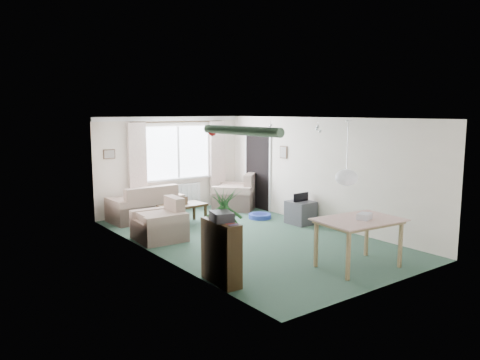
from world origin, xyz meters
TOP-DOWN VIEW (x-y plane):
  - ground at (0.00, 0.00)m, footprint 6.50×6.50m
  - window at (0.20, 3.23)m, footprint 1.80×0.03m
  - curtain_rod at (0.20, 3.15)m, footprint 2.60×0.03m
  - curtain_left at (-0.95, 3.13)m, footprint 0.45×0.08m
  - curtain_right at (1.35, 3.13)m, footprint 0.45×0.08m
  - radiator at (0.20, 3.19)m, footprint 1.20×0.10m
  - doorway at (1.99, 2.20)m, footprint 0.03×0.95m
  - pendant_lamp at (0.20, -2.30)m, footprint 0.36×0.36m
  - tinsel_garland at (-1.92, -2.30)m, footprint 1.60×1.60m
  - bauble_cluster_a at (1.30, 0.90)m, footprint 0.20×0.20m
  - bauble_cluster_b at (1.60, -0.30)m, footprint 0.20×0.20m
  - wall_picture_back at (-1.60, 3.23)m, footprint 0.28×0.03m
  - wall_picture_right at (1.98, 1.20)m, footprint 0.03×0.24m
  - sofa at (-0.96, 2.75)m, footprint 1.68×0.93m
  - armchair_corner at (1.48, 2.51)m, footprint 1.44×1.43m
  - armchair_left at (-1.50, 0.97)m, footprint 0.93×0.97m
  - coffee_table at (-0.49, 1.81)m, footprint 1.05×0.62m
  - photo_frame at (-0.39, 1.85)m, footprint 0.12×0.03m
  - bookshelf at (-1.84, -1.72)m, footprint 0.30×0.78m
  - hifi_box at (-1.84, -1.73)m, footprint 0.36×0.41m
  - houseplant at (-1.65, -1.53)m, footprint 0.76×0.76m
  - dining_table at (0.36, -2.45)m, footprint 1.33×0.95m
  - gift_box at (0.42, -2.51)m, footprint 0.29×0.25m
  - tv_cube at (1.70, 0.28)m, footprint 0.53×0.58m
  - pet_bed at (1.29, 1.24)m, footprint 0.61×0.61m

SIDE VIEW (x-z plane):
  - ground at x=0.00m, z-range 0.00..0.00m
  - pet_bed at x=1.29m, z-range 0.00..0.11m
  - coffee_table at x=-0.49m, z-range 0.00..0.46m
  - tv_cube at x=1.70m, z-range 0.00..0.52m
  - dining_table at x=0.36m, z-range 0.00..0.78m
  - radiator at x=0.20m, z-range 0.12..0.68m
  - sofa at x=-0.96m, z-range 0.00..0.83m
  - armchair_left at x=-1.50m, z-range 0.00..0.83m
  - armchair_corner at x=1.48m, z-range 0.00..0.94m
  - bookshelf at x=-1.84m, z-range 0.00..0.94m
  - photo_frame at x=-0.39m, z-range 0.46..0.62m
  - houseplant at x=-1.65m, z-range 0.00..1.39m
  - gift_box at x=0.42m, z-range 0.78..0.90m
  - doorway at x=1.99m, z-range 0.00..2.00m
  - hifi_box at x=-1.84m, z-range 0.94..1.08m
  - curtain_left at x=-0.95m, z-range 0.27..2.27m
  - curtain_right at x=1.35m, z-range 0.27..2.27m
  - pendant_lamp at x=0.20m, z-range 1.30..1.66m
  - window at x=0.20m, z-range 0.85..2.15m
  - wall_picture_back at x=-1.60m, z-range 1.44..1.66m
  - wall_picture_right at x=1.98m, z-range 1.40..1.70m
  - bauble_cluster_a at x=1.30m, z-range 2.12..2.32m
  - bauble_cluster_b at x=1.60m, z-range 2.12..2.32m
  - curtain_rod at x=0.20m, z-range 2.25..2.29m
  - tinsel_garland at x=-1.92m, z-range 2.22..2.34m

